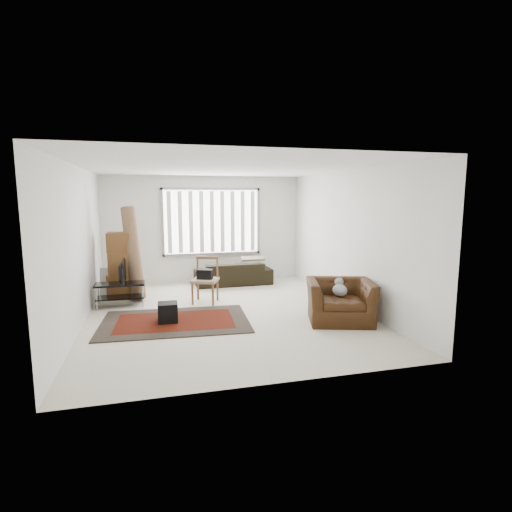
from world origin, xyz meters
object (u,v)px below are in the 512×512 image
(armchair, at_px, (340,298))
(side_chair, at_px, (205,278))
(tv_stand, at_px, (120,290))
(sofa, at_px, (233,270))
(moving_boxes, at_px, (121,268))

(armchair, bearing_deg, side_chair, 155.38)
(tv_stand, height_order, armchair, armchair)
(tv_stand, bearing_deg, side_chair, -3.51)
(tv_stand, xyz_separation_m, side_chair, (1.69, -0.10, 0.17))
(side_chair, xyz_separation_m, armchair, (2.12, -1.88, -0.10))
(tv_stand, relative_size, side_chair, 1.02)
(sofa, distance_m, side_chair, 1.81)
(moving_boxes, xyz_separation_m, side_chair, (1.70, -0.85, -0.15))
(sofa, bearing_deg, moving_boxes, 14.20)
(tv_stand, xyz_separation_m, moving_boxes, (-0.01, 0.75, 0.32))
(armchair, bearing_deg, moving_boxes, 161.40)
(sofa, relative_size, side_chair, 2.02)
(sofa, bearing_deg, armchair, 108.36)
(side_chair, height_order, armchair, side_chair)
(tv_stand, relative_size, moving_boxes, 0.67)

